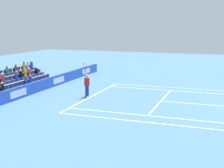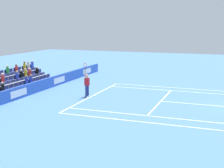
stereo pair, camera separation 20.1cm
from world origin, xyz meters
TOP-DOWN VIEW (x-y plane):
  - line_baseline at (0.00, -11.89)m, footprint 10.97×0.10m
  - line_service at (0.00, -6.40)m, footprint 8.23×0.10m
  - line_centre_service at (0.00, -3.20)m, footprint 0.10×6.40m
  - line_singles_sideline_left at (4.12, -5.95)m, footprint 0.10×11.89m
  - line_singles_sideline_right at (-4.12, -5.95)m, footprint 0.10×11.89m
  - line_doubles_sideline_left at (5.49, -5.95)m, footprint 0.10×11.89m
  - line_doubles_sideline_right at (-5.49, -5.95)m, footprint 0.10×11.89m
  - line_centre_mark at (0.00, -11.79)m, footprint 0.10×0.20m
  - sponsor_barrier at (-0.00, -16.80)m, footprint 24.81×0.22m
  - tennis_player at (0.52, -12.18)m, footprint 0.52×0.39m
  - stadium_stand at (-0.00, -19.12)m, footprint 7.44×2.85m
  - loose_tennis_ball at (-1.15, -3.83)m, footprint 0.07×0.07m

SIDE VIEW (x-z plane):
  - line_baseline at x=0.00m, z-range 0.00..0.01m
  - line_service at x=0.00m, z-range 0.00..0.01m
  - line_centre_service at x=0.00m, z-range 0.00..0.01m
  - line_singles_sideline_left at x=4.12m, z-range 0.00..0.01m
  - line_singles_sideline_right at x=-4.12m, z-range 0.00..0.01m
  - line_doubles_sideline_left at x=5.49m, z-range 0.00..0.01m
  - line_doubles_sideline_right at x=-5.49m, z-range 0.00..0.01m
  - line_centre_mark at x=0.00m, z-range 0.00..0.01m
  - loose_tennis_ball at x=-1.15m, z-range 0.00..0.07m
  - sponsor_barrier at x=0.00m, z-range 0.00..0.94m
  - stadium_stand at x=0.00m, z-range -0.53..1.67m
  - tennis_player at x=0.52m, z-range -0.43..2.42m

